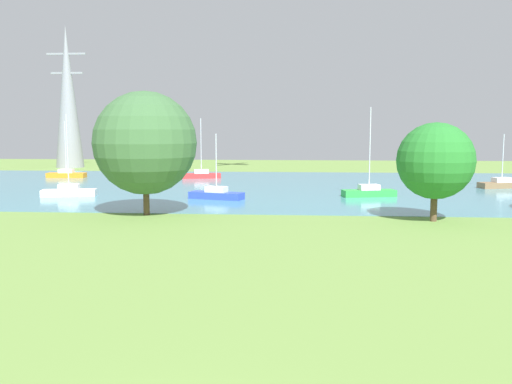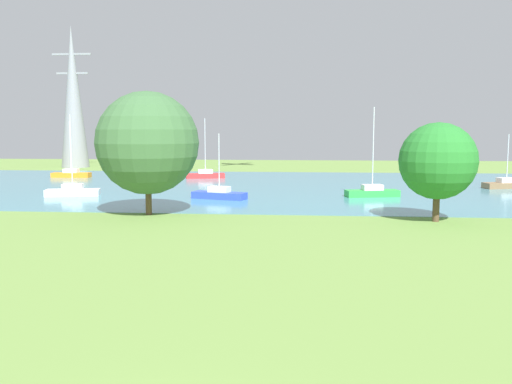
{
  "view_description": "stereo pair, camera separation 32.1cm",
  "coord_description": "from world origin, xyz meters",
  "px_view_note": "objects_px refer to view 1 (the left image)",
  "views": [
    {
      "loc": [
        2.66,
        -8.49,
        6.01
      ],
      "look_at": [
        0.59,
        18.2,
        2.98
      ],
      "focal_mm": 38.34,
      "sensor_mm": 36.0,
      "label": 1
    },
    {
      "loc": [
        2.98,
        -8.46,
        6.01
      ],
      "look_at": [
        0.59,
        18.2,
        2.98
      ],
      "focal_mm": 38.34,
      "sensor_mm": 36.0,
      "label": 2
    }
  ],
  "objects_px": {
    "sailboat_blue": "(216,194)",
    "sailboat_orange": "(66,174)",
    "tree_west_far": "(435,161)",
    "sailboat_green": "(369,191)",
    "sailboat_brown": "(502,184)",
    "electricity_pylon": "(68,97)",
    "sailboat_white": "(69,191)",
    "sailboat_red": "(201,175)",
    "tree_east_far": "(145,143)"
  },
  "relations": [
    {
      "from": "sailboat_white",
      "to": "sailboat_blue",
      "type": "distance_m",
      "value": 13.83
    },
    {
      "from": "sailboat_brown",
      "to": "sailboat_green",
      "type": "bearing_deg",
      "value": -149.96
    },
    {
      "from": "tree_east_far",
      "to": "electricity_pylon",
      "type": "distance_m",
      "value": 55.39
    },
    {
      "from": "sailboat_green",
      "to": "sailboat_white",
      "type": "relative_size",
      "value": 1.08
    },
    {
      "from": "sailboat_green",
      "to": "sailboat_brown",
      "type": "distance_m",
      "value": 17.05
    },
    {
      "from": "sailboat_brown",
      "to": "sailboat_red",
      "type": "xyz_separation_m",
      "value": [
        -33.32,
        9.09,
        0.02
      ]
    },
    {
      "from": "sailboat_blue",
      "to": "electricity_pylon",
      "type": "relative_size",
      "value": 0.25
    },
    {
      "from": "sailboat_brown",
      "to": "tree_west_far",
      "type": "bearing_deg",
      "value": -119.17
    },
    {
      "from": "tree_west_far",
      "to": "electricity_pylon",
      "type": "relative_size",
      "value": 0.29
    },
    {
      "from": "sailboat_blue",
      "to": "sailboat_orange",
      "type": "distance_m",
      "value": 30.02
    },
    {
      "from": "tree_west_far",
      "to": "sailboat_green",
      "type": "bearing_deg",
      "value": 100.85
    },
    {
      "from": "sailboat_red",
      "to": "sailboat_brown",
      "type": "bearing_deg",
      "value": -15.26
    },
    {
      "from": "sailboat_green",
      "to": "sailboat_orange",
      "type": "bearing_deg",
      "value": 154.32
    },
    {
      "from": "electricity_pylon",
      "to": "sailboat_white",
      "type": "bearing_deg",
      "value": -67.04
    },
    {
      "from": "sailboat_blue",
      "to": "electricity_pylon",
      "type": "bearing_deg",
      "value": 127.41
    },
    {
      "from": "sailboat_white",
      "to": "tree_east_far",
      "type": "bearing_deg",
      "value": -45.65
    },
    {
      "from": "sailboat_red",
      "to": "sailboat_white",
      "type": "bearing_deg",
      "value": -114.39
    },
    {
      "from": "tree_east_far",
      "to": "electricity_pylon",
      "type": "relative_size",
      "value": 0.39
    },
    {
      "from": "sailboat_red",
      "to": "sailboat_orange",
      "type": "distance_m",
      "value": 17.31
    },
    {
      "from": "sailboat_brown",
      "to": "sailboat_white",
      "type": "xyz_separation_m",
      "value": [
        -42.11,
        -10.3,
        0.02
      ]
    },
    {
      "from": "sailboat_orange",
      "to": "tree_east_far",
      "type": "bearing_deg",
      "value": -57.59
    },
    {
      "from": "tree_east_far",
      "to": "sailboat_orange",
      "type": "bearing_deg",
      "value": 122.41
    },
    {
      "from": "sailboat_white",
      "to": "tree_west_far",
      "type": "height_order",
      "value": "sailboat_white"
    },
    {
      "from": "sailboat_brown",
      "to": "tree_west_far",
      "type": "relative_size",
      "value": 0.86
    },
    {
      "from": "sailboat_blue",
      "to": "tree_west_far",
      "type": "distance_m",
      "value": 19.55
    },
    {
      "from": "sailboat_brown",
      "to": "tree_east_far",
      "type": "bearing_deg",
      "value": -147.06
    },
    {
      "from": "sailboat_blue",
      "to": "sailboat_orange",
      "type": "bearing_deg",
      "value": 137.96
    },
    {
      "from": "sailboat_green",
      "to": "sailboat_white",
      "type": "distance_m",
      "value": 27.41
    },
    {
      "from": "sailboat_green",
      "to": "sailboat_brown",
      "type": "height_order",
      "value": "sailboat_green"
    },
    {
      "from": "sailboat_blue",
      "to": "sailboat_orange",
      "type": "height_order",
      "value": "sailboat_orange"
    },
    {
      "from": "sailboat_orange",
      "to": "tree_west_far",
      "type": "xyz_separation_m",
      "value": [
        38.42,
        -30.58,
        3.54
      ]
    },
    {
      "from": "sailboat_orange",
      "to": "electricity_pylon",
      "type": "relative_size",
      "value": 0.32
    },
    {
      "from": "sailboat_blue",
      "to": "tree_east_far",
      "type": "relative_size",
      "value": 0.65
    },
    {
      "from": "sailboat_green",
      "to": "tree_east_far",
      "type": "xyz_separation_m",
      "value": [
        -17.19,
        -12.17,
        4.64
      ]
    },
    {
      "from": "sailboat_orange",
      "to": "sailboat_white",
      "type": "bearing_deg",
      "value": -65.89
    },
    {
      "from": "sailboat_brown",
      "to": "sailboat_orange",
      "type": "relative_size",
      "value": 0.79
    },
    {
      "from": "electricity_pylon",
      "to": "sailboat_blue",
      "type": "bearing_deg",
      "value": -52.59
    },
    {
      "from": "sailboat_green",
      "to": "electricity_pylon",
      "type": "relative_size",
      "value": 0.36
    },
    {
      "from": "sailboat_blue",
      "to": "tree_west_far",
      "type": "bearing_deg",
      "value": -33.0
    },
    {
      "from": "tree_west_far",
      "to": "tree_east_far",
      "type": "bearing_deg",
      "value": 176.64
    },
    {
      "from": "sailboat_brown",
      "to": "sailboat_blue",
      "type": "xyz_separation_m",
      "value": [
        -28.32,
        -11.39,
        0.0
      ]
    },
    {
      "from": "sailboat_green",
      "to": "tree_west_far",
      "type": "xyz_separation_m",
      "value": [
        2.55,
        -13.33,
        3.53
      ]
    },
    {
      "from": "sailboat_white",
      "to": "tree_east_far",
      "type": "height_order",
      "value": "tree_east_far"
    },
    {
      "from": "sailboat_green",
      "to": "tree_west_far",
      "type": "bearing_deg",
      "value": -79.15
    },
    {
      "from": "sailboat_red",
      "to": "tree_west_far",
      "type": "xyz_separation_m",
      "value": [
        21.12,
        -30.95,
        3.53
      ]
    },
    {
      "from": "sailboat_white",
      "to": "sailboat_red",
      "type": "height_order",
      "value": "sailboat_red"
    },
    {
      "from": "sailboat_orange",
      "to": "tree_west_far",
      "type": "relative_size",
      "value": 1.09
    },
    {
      "from": "tree_west_far",
      "to": "electricity_pylon",
      "type": "distance_m",
      "value": 68.0
    },
    {
      "from": "sailboat_red",
      "to": "sailboat_blue",
      "type": "relative_size",
      "value": 1.31
    },
    {
      "from": "sailboat_blue",
      "to": "tree_west_far",
      "type": "height_order",
      "value": "tree_west_far"
    }
  ]
}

